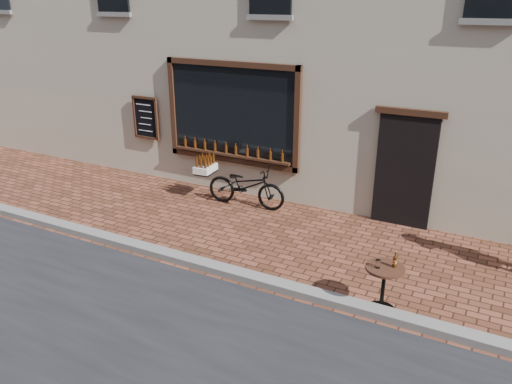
% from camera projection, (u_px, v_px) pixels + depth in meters
% --- Properties ---
extents(ground, '(90.00, 90.00, 0.00)m').
position_uv_depth(ground, '(229.00, 282.00, 7.92)').
color(ground, '#4C2818').
rests_on(ground, ground).
extents(kerb, '(90.00, 0.25, 0.12)m').
position_uv_depth(kerb, '(235.00, 273.00, 8.06)').
color(kerb, slate).
rests_on(kerb, ground).
extents(cargo_bicycle, '(2.06, 0.74, 0.99)m').
position_uv_depth(cargo_bicycle, '(245.00, 185.00, 10.66)').
color(cargo_bicycle, black).
rests_on(cargo_bicycle, ground).
extents(bistro_table, '(0.56, 0.56, 0.95)m').
position_uv_depth(bistro_table, '(384.00, 280.00, 7.03)').
color(bistro_table, black).
rests_on(bistro_table, ground).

